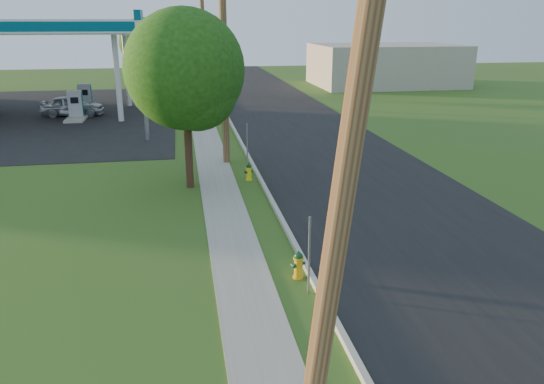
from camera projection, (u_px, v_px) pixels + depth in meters
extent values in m
cube|color=black|center=(385.00, 205.00, 19.10)|extent=(8.00, 120.00, 0.02)
cube|color=#AAA89C|center=(276.00, 210.00, 18.44)|extent=(0.15, 120.00, 0.15)
cube|color=gray|center=(226.00, 214.00, 18.17)|extent=(1.50, 120.00, 0.03)
cylinder|color=brown|center=(348.00, 159.00, 6.50)|extent=(1.31, 0.32, 9.48)
cylinder|color=brown|center=(224.00, 55.00, 23.32)|extent=(0.32, 0.32, 9.80)
cylinder|color=brown|center=(204.00, 42.00, 40.23)|extent=(0.49, 0.32, 9.50)
cube|color=gray|center=(309.00, 256.00, 12.68)|extent=(0.05, 0.04, 2.00)
cube|color=gray|center=(247.00, 146.00, 23.73)|extent=(0.05, 0.04, 2.00)
cube|color=gray|center=(224.00, 105.00, 35.16)|extent=(0.05, 0.04, 2.00)
cylinder|color=silver|center=(118.00, 79.00, 33.99)|extent=(0.36, 0.36, 5.50)
cylinder|color=silver|center=(127.00, 70.00, 40.18)|extent=(0.36, 0.36, 5.50)
cube|color=silver|center=(1.00, 26.00, 34.88)|extent=(18.00, 9.00, 0.90)
cube|color=#00526A|center=(1.00, 26.00, 34.88)|extent=(18.15, 9.15, 0.63)
cube|color=silver|center=(2.00, 31.00, 34.98)|extent=(18.18, 9.18, 0.10)
cube|color=#AAA89C|center=(77.00, 118.00, 35.55)|extent=(1.20, 3.20, 0.18)
cube|color=#9EA0A3|center=(75.00, 104.00, 35.26)|extent=(0.90, 0.50, 1.70)
cube|color=#00526A|center=(75.00, 104.00, 35.26)|extent=(0.94, 0.40, 1.50)
cube|color=black|center=(74.00, 100.00, 34.93)|extent=(0.50, 0.02, 0.40)
cube|color=#AAA89C|center=(87.00, 108.00, 39.30)|extent=(1.20, 3.20, 0.18)
cube|color=#9EA0A3|center=(85.00, 95.00, 39.00)|extent=(0.90, 0.50, 1.70)
cube|color=#00526A|center=(85.00, 95.00, 39.00)|extent=(0.94, 0.40, 1.50)
cube|color=black|center=(84.00, 93.00, 38.67)|extent=(0.50, 0.02, 0.40)
cylinder|color=gray|center=(144.00, 95.00, 28.59)|extent=(0.24, 0.24, 5.00)
cube|color=silver|center=(140.00, 31.00, 27.56)|extent=(0.30, 2.00, 2.00)
cube|color=#00526A|center=(138.00, 15.00, 27.31)|extent=(0.34, 2.04, 0.50)
cube|color=#A2998D|center=(385.00, 65.00, 53.45)|extent=(14.00, 10.00, 4.00)
cylinder|color=#342116|center=(188.00, 144.00, 20.66)|extent=(0.30, 0.30, 3.54)
sphere|color=#1A430B|center=(185.00, 69.00, 19.78)|extent=(4.53, 4.53, 4.53)
sphere|color=#1A430B|center=(196.00, 89.00, 19.79)|extent=(3.12, 3.12, 3.12)
cylinder|color=#342116|center=(146.00, 74.00, 48.14)|extent=(0.30, 0.30, 3.40)
sphere|color=#1A430B|center=(144.00, 42.00, 47.29)|extent=(4.35, 4.35, 4.35)
sphere|color=#1A430B|center=(149.00, 50.00, 47.29)|extent=(2.99, 2.99, 2.99)
cylinder|color=gold|center=(298.00, 277.00, 13.74)|extent=(0.28, 0.28, 0.06)
cylinder|color=gold|center=(298.00, 267.00, 13.66)|extent=(0.22, 0.22, 0.60)
cylinder|color=gold|center=(298.00, 258.00, 13.58)|extent=(0.28, 0.28, 0.04)
sphere|color=#103D1E|center=(298.00, 257.00, 13.57)|extent=(0.23, 0.23, 0.23)
cylinder|color=#103D1E|center=(299.00, 252.00, 13.53)|extent=(0.05, 0.05, 0.06)
cylinder|color=#103D1E|center=(301.00, 267.00, 13.52)|extent=(0.14, 0.15, 0.11)
cylinder|color=#103D1E|center=(294.00, 266.00, 13.57)|extent=(0.12, 0.12, 0.09)
cylinder|color=#103D1E|center=(303.00, 263.00, 13.70)|extent=(0.12, 0.12, 0.09)
cylinder|color=yellow|center=(249.00, 180.00, 22.08)|extent=(0.27, 0.27, 0.06)
cylinder|color=yellow|center=(249.00, 174.00, 22.00)|extent=(0.21, 0.21, 0.58)
cylinder|color=yellow|center=(249.00, 168.00, 21.92)|extent=(0.27, 0.27, 0.04)
sphere|color=#053A10|center=(249.00, 167.00, 21.91)|extent=(0.22, 0.22, 0.22)
cylinder|color=#053A10|center=(249.00, 164.00, 21.88)|extent=(0.05, 0.05, 0.06)
cylinder|color=#053A10|center=(250.00, 173.00, 21.86)|extent=(0.13, 0.14, 0.11)
cylinder|color=#053A10|center=(246.00, 172.00, 21.92)|extent=(0.11, 0.11, 0.09)
cylinder|color=#053A10|center=(252.00, 171.00, 22.03)|extent=(0.11, 0.11, 0.09)
cylinder|color=#E6BB00|center=(222.00, 118.00, 35.85)|extent=(0.26, 0.26, 0.06)
cylinder|color=#E6BB00|center=(222.00, 114.00, 35.77)|extent=(0.21, 0.21, 0.56)
cylinder|color=#E6BB00|center=(222.00, 111.00, 35.69)|extent=(0.26, 0.26, 0.04)
sphere|color=#0E3718|center=(222.00, 110.00, 35.68)|extent=(0.22, 0.22, 0.22)
cylinder|color=#0E3718|center=(222.00, 108.00, 35.65)|extent=(0.05, 0.05, 0.06)
cylinder|color=#0E3718|center=(222.00, 114.00, 35.62)|extent=(0.11, 0.12, 0.10)
cylinder|color=#0E3718|center=(220.00, 113.00, 35.73)|extent=(0.10, 0.09, 0.08)
cylinder|color=#0E3718|center=(224.00, 113.00, 35.76)|extent=(0.10, 0.09, 0.08)
imported|color=#B2B4B9|center=(72.00, 106.00, 36.58)|extent=(4.30, 2.06, 1.42)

